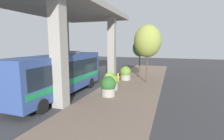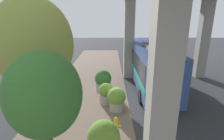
{
  "view_description": "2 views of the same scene",
  "coord_description": "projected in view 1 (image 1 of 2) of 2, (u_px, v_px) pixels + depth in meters",
  "views": [
    {
      "loc": [
        -6.84,
        15.71,
        4.48
      ],
      "look_at": [
        -1.23,
        -0.6,
        1.84
      ],
      "focal_mm": 28.0,
      "sensor_mm": 36.0,
      "label": 1
    },
    {
      "loc": [
        -1.22,
        -10.92,
        5.72
      ],
      "look_at": [
        -1.13,
        0.7,
        2.19
      ],
      "focal_mm": 28.0,
      "sensor_mm": 36.0,
      "label": 2
    }
  ],
  "objects": [
    {
      "name": "planter_extra",
      "position": [
        108.0,
        86.0,
        14.89
      ],
      "size": [
        1.32,
        1.32,
        1.72
      ],
      "color": "#9E998E",
      "rests_on": "ground"
    },
    {
      "name": "ground_plane",
      "position": [
        99.0,
        88.0,
        17.56
      ],
      "size": [
        80.0,
        80.0,
        0.0
      ],
      "primitive_type": "plane",
      "color": "#38383A",
      "rests_on": "ground"
    },
    {
      "name": "sidewalk_strip",
      "position": [
        128.0,
        91.0,
        16.59
      ],
      "size": [
        6.0,
        40.0,
        0.02
      ],
      "color": "#7A6656",
      "rests_on": "ground"
    },
    {
      "name": "street_tree_far",
      "position": [
        140.0,
        48.0,
        22.57
      ],
      "size": [
        1.87,
        1.87,
        5.01
      ],
      "color": "brown",
      "rests_on": "ground"
    },
    {
      "name": "planter_back",
      "position": [
        113.0,
        82.0,
        16.93
      ],
      "size": [
        0.99,
        0.99,
        1.45
      ],
      "color": "#9E998E",
      "rests_on": "ground"
    },
    {
      "name": "overpass",
      "position": [
        62.0,
        16.0,
        17.75
      ],
      "size": [
        9.4,
        19.14,
        8.36
      ],
      "color": "#9E998E",
      "rests_on": "ground"
    },
    {
      "name": "street_tree_near",
      "position": [
        148.0,
        41.0,
        19.38
      ],
      "size": [
        3.01,
        3.01,
        6.54
      ],
      "color": "brown",
      "rests_on": "ground"
    },
    {
      "name": "fire_hydrant",
      "position": [
        118.0,
        77.0,
        20.44
      ],
      "size": [
        0.44,
        0.21,
        1.05
      ],
      "color": "gold",
      "rests_on": "ground"
    },
    {
      "name": "bus",
      "position": [
        60.0,
        73.0,
        14.72
      ],
      "size": [
        2.58,
        10.52,
        3.77
      ],
      "color": "#334C8C",
      "rests_on": "ground"
    },
    {
      "name": "planter_front",
      "position": [
        110.0,
        79.0,
        18.04
      ],
      "size": [
        1.17,
        1.17,
        1.52
      ],
      "color": "#9E998E",
      "rests_on": "ground"
    },
    {
      "name": "planter_middle",
      "position": [
        125.0,
        73.0,
        21.51
      ],
      "size": [
        1.35,
        1.35,
        1.71
      ],
      "color": "#9E998E",
      "rests_on": "ground"
    }
  ]
}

